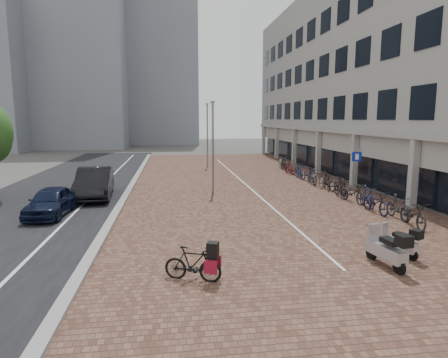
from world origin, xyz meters
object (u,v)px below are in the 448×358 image
(car_dark, at_px, (95,183))
(scooter_back, at_px, (397,241))
(car_navy, at_px, (51,202))
(scooter_front, at_px, (386,248))
(hero_bike, at_px, (193,263))
(parking_sign, at_px, (356,167))

(car_dark, xyz_separation_m, scooter_back, (11.07, -10.74, -0.32))
(car_navy, height_order, car_dark, car_dark)
(car_navy, xyz_separation_m, scooter_front, (11.40, -7.65, -0.06))
(scooter_front, bearing_deg, scooter_back, 35.10)
(car_navy, bearing_deg, scooter_back, -27.01)
(hero_bike, relative_size, scooter_front, 0.96)
(car_dark, relative_size, parking_sign, 2.02)
(hero_bike, xyz_separation_m, scooter_back, (6.43, 1.01, 0.01))
(car_dark, bearing_deg, scooter_back, -48.90)
(car_dark, distance_m, scooter_front, 15.41)
(car_navy, bearing_deg, scooter_front, -31.62)
(scooter_front, bearing_deg, parking_sign, 60.40)
(car_navy, relative_size, car_dark, 0.75)
(car_dark, bearing_deg, parking_sign, -11.03)
(car_dark, height_order, hero_bike, car_dark)
(scooter_back, height_order, parking_sign, parking_sign)
(car_navy, distance_m, car_dark, 4.05)
(parking_sign, bearing_deg, scooter_back, -98.34)
(parking_sign, bearing_deg, scooter_front, -101.26)
(car_navy, xyz_separation_m, scooter_back, (12.25, -6.86, -0.14))
(car_navy, xyz_separation_m, parking_sign, (15.40, 2.32, 1.02))
(scooter_front, bearing_deg, car_navy, 138.38)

